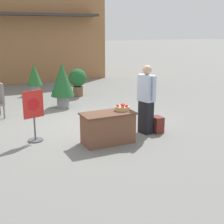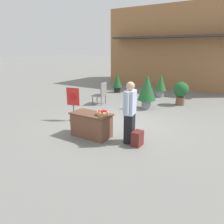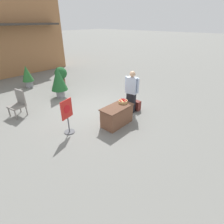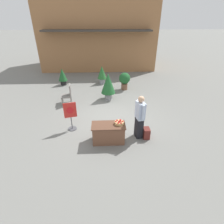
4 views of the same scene
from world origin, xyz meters
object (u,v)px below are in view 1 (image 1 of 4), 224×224
(potted_plant_far_left, at_px, (78,80))
(potted_plant_far_right, at_px, (34,77))
(display_table, at_px, (108,128))
(backpack, at_px, (157,124))
(potted_plant_near_right, at_px, (62,81))
(apple_basket, at_px, (122,108))
(poster_board, at_px, (34,115))
(person_visitor, at_px, (146,99))

(potted_plant_far_left, height_order, potted_plant_far_right, potted_plant_far_right)
(display_table, xyz_separation_m, potted_plant_far_right, (-0.26, 6.55, 0.34))
(backpack, bearing_deg, potted_plant_near_right, 110.50)
(apple_basket, bearing_deg, poster_board, 156.32)
(poster_board, distance_m, potted_plant_far_right, 5.80)
(potted_plant_far_left, bearing_deg, potted_plant_near_right, -126.13)
(poster_board, xyz_separation_m, potted_plant_far_right, (1.26, 5.66, 0.07))
(apple_basket, distance_m, potted_plant_far_left, 5.36)
(potted_plant_far_right, relative_size, potted_plant_near_right, 0.82)
(potted_plant_far_left, bearing_deg, backpack, -86.69)
(potted_plant_far_right, bearing_deg, person_visitor, -77.07)
(poster_board, bearing_deg, person_visitor, 62.90)
(apple_basket, relative_size, poster_board, 0.28)
(backpack, bearing_deg, person_visitor, 164.94)
(backpack, relative_size, potted_plant_near_right, 0.28)
(potted_plant_near_right, bearing_deg, poster_board, -118.52)
(backpack, bearing_deg, display_table, -174.10)
(person_visitor, xyz_separation_m, potted_plant_near_right, (-1.09, 3.63, -0.00))
(backpack, distance_m, potted_plant_near_right, 4.02)
(poster_board, distance_m, potted_plant_near_right, 3.40)
(person_visitor, distance_m, potted_plant_near_right, 3.79)
(backpack, height_order, potted_plant_near_right, potted_plant_near_right)
(potted_plant_far_left, bearing_deg, person_visitor, -89.99)
(apple_basket, height_order, potted_plant_far_left, potted_plant_far_left)
(apple_basket, bearing_deg, backpack, 5.79)
(display_table, height_order, potted_plant_far_left, potted_plant_far_left)
(apple_basket, xyz_separation_m, poster_board, (-1.92, 0.84, -0.15))
(potted_plant_far_left, bearing_deg, potted_plant_far_right, 140.43)
(backpack, relative_size, potted_plant_far_right, 0.34)
(display_table, bearing_deg, person_visitor, 11.16)
(backpack, bearing_deg, potted_plant_far_left, 93.31)
(backpack, xyz_separation_m, potted_plant_far_right, (-1.75, 6.39, 0.50))
(person_visitor, bearing_deg, potted_plant_near_right, -84.47)
(display_table, height_order, backpack, display_table)
(backpack, distance_m, potted_plant_far_right, 6.65)
(backpack, xyz_separation_m, potted_plant_far_left, (-0.30, 5.20, 0.45))
(display_table, height_order, poster_board, poster_board)
(apple_basket, bearing_deg, display_table, -173.80)
(display_table, height_order, person_visitor, person_visitor)
(potted_plant_far_right, bearing_deg, potted_plant_far_left, -39.57)
(potted_plant_far_left, height_order, potted_plant_near_right, potted_plant_near_right)
(apple_basket, height_order, poster_board, poster_board)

